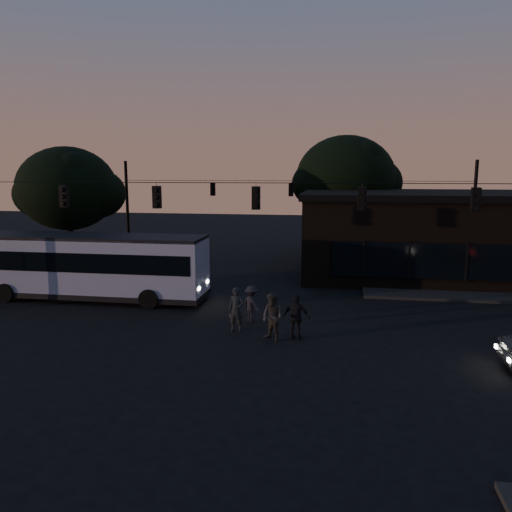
% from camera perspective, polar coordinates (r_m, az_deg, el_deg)
% --- Properties ---
extents(ground, '(120.00, 120.00, 0.00)m').
position_cam_1_polar(ground, '(18.98, -2.01, -10.99)').
color(ground, black).
rests_on(ground, ground).
extents(sidewalk_far_right, '(14.00, 10.00, 0.15)m').
position_cam_1_polar(sidewalk_far_right, '(33.19, 23.98, -2.69)').
color(sidewalk_far_right, black).
rests_on(sidewalk_far_right, ground).
extents(sidewalk_far_left, '(14.00, 10.00, 0.15)m').
position_cam_1_polar(sidewalk_far_left, '(36.57, -19.46, -1.33)').
color(sidewalk_far_left, black).
rests_on(sidewalk_far_left, ground).
extents(building, '(15.40, 10.41, 5.40)m').
position_cam_1_polar(building, '(34.05, 18.57, 2.43)').
color(building, black).
rests_on(building, ground).
extents(tree_behind, '(7.60, 7.60, 9.43)m').
position_cam_1_polar(tree_behind, '(39.41, 10.18, 8.78)').
color(tree_behind, black).
rests_on(tree_behind, ground).
extents(tree_left, '(6.40, 6.40, 8.30)m').
position_cam_1_polar(tree_left, '(35.12, -20.75, 7.20)').
color(tree_left, black).
rests_on(tree_left, ground).
extents(signal_rig_near, '(26.24, 0.30, 7.50)m').
position_cam_1_polar(signal_rig_near, '(21.81, -0.00, 3.75)').
color(signal_rig_near, black).
rests_on(signal_rig_near, ground).
extents(signal_rig_far, '(26.24, 0.30, 7.50)m').
position_cam_1_polar(signal_rig_far, '(37.65, 4.00, 5.84)').
color(signal_rig_far, black).
rests_on(signal_rig_far, ground).
extents(bus, '(12.11, 3.00, 3.41)m').
position_cam_1_polar(bus, '(27.55, -18.23, -0.82)').
color(bus, '#9097B8').
rests_on(bus, ground).
extents(pedestrian_a, '(0.71, 0.49, 1.87)m').
position_cam_1_polar(pedestrian_a, '(21.17, -2.28, -6.13)').
color(pedestrian_a, black).
rests_on(pedestrian_a, ground).
extents(pedestrian_b, '(1.18, 1.14, 1.92)m').
position_cam_1_polar(pedestrian_b, '(20.00, 1.88, -7.00)').
color(pedestrian_b, '#302D2B').
rests_on(pedestrian_b, ground).
extents(pedestrian_c, '(1.16, 0.64, 1.87)m').
position_cam_1_polar(pedestrian_c, '(20.19, 4.65, -6.95)').
color(pedestrian_c, black).
rests_on(pedestrian_c, ground).
extents(pedestrian_d, '(1.19, 1.18, 1.65)m').
position_cam_1_polar(pedestrian_d, '(22.45, -0.51, -5.49)').
color(pedestrian_d, black).
rests_on(pedestrian_d, ground).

